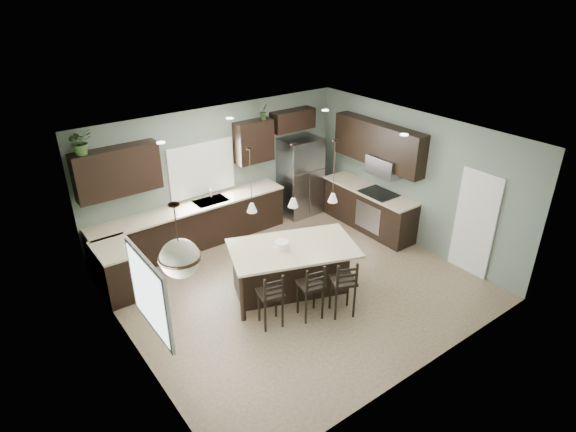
# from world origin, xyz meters

# --- Properties ---
(ground) EXTENTS (6.00, 6.00, 0.00)m
(ground) POSITION_xyz_m (0.00, 0.00, 0.00)
(ground) COLOR #9E8466
(ground) RESTS_ON ground
(pantry_door) EXTENTS (0.04, 0.82, 2.04)m
(pantry_door) POSITION_xyz_m (2.98, -1.55, 1.02)
(pantry_door) COLOR white
(pantry_door) RESTS_ON ground
(window_back) EXTENTS (1.35, 0.02, 1.00)m
(window_back) POSITION_xyz_m (-0.40, 2.73, 1.55)
(window_back) COLOR white
(window_back) RESTS_ON room_shell
(window_left) EXTENTS (0.02, 1.10, 1.00)m
(window_left) POSITION_xyz_m (-2.98, -0.80, 1.55)
(window_left) COLOR white
(window_left) RESTS_ON room_shell
(left_return_cabs) EXTENTS (0.60, 0.90, 0.90)m
(left_return_cabs) POSITION_xyz_m (-2.70, 1.70, 0.45)
(left_return_cabs) COLOR black
(left_return_cabs) RESTS_ON ground
(left_return_countertop) EXTENTS (0.66, 0.96, 0.04)m
(left_return_countertop) POSITION_xyz_m (-2.68, 1.70, 0.92)
(left_return_countertop) COLOR beige
(left_return_countertop) RESTS_ON left_return_cabs
(back_lower_cabs) EXTENTS (4.20, 0.60, 0.90)m
(back_lower_cabs) POSITION_xyz_m (-0.85, 2.45, 0.45)
(back_lower_cabs) COLOR black
(back_lower_cabs) RESTS_ON ground
(back_countertop) EXTENTS (4.20, 0.66, 0.04)m
(back_countertop) POSITION_xyz_m (-0.85, 2.43, 0.92)
(back_countertop) COLOR beige
(back_countertop) RESTS_ON back_lower_cabs
(sink_inset) EXTENTS (0.70, 0.45, 0.01)m
(sink_inset) POSITION_xyz_m (-0.40, 2.43, 0.94)
(sink_inset) COLOR gray
(sink_inset) RESTS_ON back_countertop
(faucet) EXTENTS (0.02, 0.02, 0.28)m
(faucet) POSITION_xyz_m (-0.40, 2.40, 1.08)
(faucet) COLOR silver
(faucet) RESTS_ON back_countertop
(back_upper_left) EXTENTS (1.55, 0.34, 0.90)m
(back_upper_left) POSITION_xyz_m (-2.15, 2.58, 1.95)
(back_upper_left) COLOR black
(back_upper_left) RESTS_ON room_shell
(back_upper_right) EXTENTS (0.85, 0.34, 0.90)m
(back_upper_right) POSITION_xyz_m (0.80, 2.58, 1.95)
(back_upper_right) COLOR black
(back_upper_right) RESTS_ON room_shell
(fridge_header) EXTENTS (1.05, 0.34, 0.45)m
(fridge_header) POSITION_xyz_m (1.85, 2.58, 2.25)
(fridge_header) COLOR black
(fridge_header) RESTS_ON room_shell
(right_lower_cabs) EXTENTS (0.60, 2.35, 0.90)m
(right_lower_cabs) POSITION_xyz_m (2.70, 0.87, 0.45)
(right_lower_cabs) COLOR black
(right_lower_cabs) RESTS_ON ground
(right_countertop) EXTENTS (0.66, 2.35, 0.04)m
(right_countertop) POSITION_xyz_m (2.68, 0.87, 0.92)
(right_countertop) COLOR beige
(right_countertop) RESTS_ON right_lower_cabs
(cooktop) EXTENTS (0.58, 0.75, 0.02)m
(cooktop) POSITION_xyz_m (2.68, 0.60, 0.94)
(cooktop) COLOR black
(cooktop) RESTS_ON right_countertop
(wall_oven_front) EXTENTS (0.01, 0.72, 0.60)m
(wall_oven_front) POSITION_xyz_m (2.40, 0.60, 0.45)
(wall_oven_front) COLOR gray
(wall_oven_front) RESTS_ON right_lower_cabs
(right_upper_cabs) EXTENTS (0.34, 2.35, 0.90)m
(right_upper_cabs) POSITION_xyz_m (2.83, 0.87, 1.95)
(right_upper_cabs) COLOR black
(right_upper_cabs) RESTS_ON room_shell
(microwave) EXTENTS (0.40, 0.75, 0.40)m
(microwave) POSITION_xyz_m (2.78, 0.60, 1.55)
(microwave) COLOR gray
(microwave) RESTS_ON right_upper_cabs
(refrigerator) EXTENTS (0.90, 0.74, 1.85)m
(refrigerator) POSITION_xyz_m (1.94, 2.41, 0.93)
(refrigerator) COLOR gray
(refrigerator) RESTS_ON ground
(kitchen_island) EXTENTS (2.48, 1.92, 0.92)m
(kitchen_island) POSITION_xyz_m (-0.16, -0.10, 0.46)
(kitchen_island) COLOR black
(kitchen_island) RESTS_ON ground
(serving_dish) EXTENTS (0.24, 0.24, 0.14)m
(serving_dish) POSITION_xyz_m (-0.35, -0.03, 0.99)
(serving_dish) COLOR white
(serving_dish) RESTS_ON kitchen_island
(bar_stool_left) EXTENTS (0.45, 0.45, 1.02)m
(bar_stool_left) POSITION_xyz_m (-1.01, -0.62, 0.51)
(bar_stool_left) COLOR black
(bar_stool_left) RESTS_ON ground
(bar_stool_center) EXTENTS (0.46, 0.46, 1.04)m
(bar_stool_center) POSITION_xyz_m (-0.36, -0.84, 0.52)
(bar_stool_center) COLOR black
(bar_stool_center) RESTS_ON ground
(bar_stool_right) EXTENTS (0.52, 0.52, 1.07)m
(bar_stool_right) POSITION_xyz_m (0.12, -1.09, 0.54)
(bar_stool_right) COLOR black
(bar_stool_right) RESTS_ON ground
(pendant_left) EXTENTS (0.17, 0.17, 1.10)m
(pendant_left) POSITION_xyz_m (-0.82, 0.15, 2.25)
(pendant_left) COLOR white
(pendant_left) RESTS_ON room_shell
(pendant_center) EXTENTS (0.17, 0.17, 1.10)m
(pendant_center) POSITION_xyz_m (-0.16, -0.10, 2.25)
(pendant_center) COLOR silver
(pendant_center) RESTS_ON room_shell
(pendant_right) EXTENTS (0.17, 0.17, 1.10)m
(pendant_right) POSITION_xyz_m (0.49, -0.34, 2.25)
(pendant_right) COLOR white
(pendant_right) RESTS_ON room_shell
(chandelier) EXTENTS (0.54, 0.54, 1.00)m
(chandelier) POSITION_xyz_m (-2.60, -1.02, 2.30)
(chandelier) COLOR beige
(chandelier) RESTS_ON room_shell
(plant_back_left) EXTENTS (0.45, 0.40, 0.45)m
(plant_back_left) POSITION_xyz_m (-2.69, 2.55, 2.63)
(plant_back_left) COLOR #375826
(plant_back_left) RESTS_ON back_upper_left
(plant_back_right) EXTENTS (0.23, 0.20, 0.34)m
(plant_back_right) POSITION_xyz_m (1.05, 2.55, 2.57)
(plant_back_right) COLOR #294920
(plant_back_right) RESTS_ON back_upper_right
(room_shell) EXTENTS (6.00, 6.00, 6.00)m
(room_shell) POSITION_xyz_m (0.00, 0.00, 1.70)
(room_shell) COLOR slate
(room_shell) RESTS_ON ground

